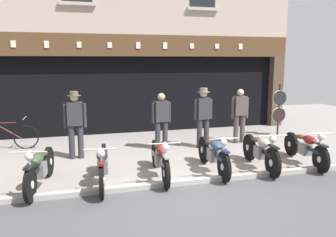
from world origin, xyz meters
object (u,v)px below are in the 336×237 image
(shopkeeper_center, at_px, (161,118))
(leaning_bicycle, at_px, (6,137))
(motorcycle_far_left, at_px, (40,167))
(tyre_sign_pole, at_px, (279,107))
(motorcycle_center_right, at_px, (261,151))
(motorcycle_center_left, at_px, (160,158))
(salesman_right, at_px, (203,115))
(motorcycle_center, at_px, (213,153))
(motorcycle_left, at_px, (103,164))
(advert_board_near, at_px, (45,84))
(salesman_left, at_px, (75,122))
(assistant_far_right, at_px, (240,113))
(motorcycle_right, at_px, (306,147))

(shopkeeper_center, height_order, leaning_bicycle, shopkeeper_center)
(motorcycle_far_left, bearing_deg, tyre_sign_pole, -148.76)
(shopkeeper_center, relative_size, leaning_bicycle, 0.91)
(motorcycle_far_left, relative_size, motorcycle_center_right, 1.03)
(shopkeeper_center, bearing_deg, motorcycle_center_left, 68.80)
(motorcycle_far_left, distance_m, leaning_bicycle, 3.54)
(motorcycle_center_right, xyz_separation_m, salesman_right, (-0.57, 2.17, 0.52))
(motorcycle_center, bearing_deg, shopkeeper_center, -70.27)
(motorcycle_left, height_order, motorcycle_center_right, motorcycle_center_right)
(motorcycle_left, bearing_deg, salesman_right, -136.94)
(motorcycle_left, height_order, tyre_sign_pole, tyre_sign_pole)
(tyre_sign_pole, bearing_deg, motorcycle_center_right, -129.25)
(tyre_sign_pole, height_order, advert_board_near, advert_board_near)
(motorcycle_far_left, bearing_deg, motorcycle_center, -170.44)
(salesman_left, bearing_deg, motorcycle_center, 148.66)
(salesman_left, bearing_deg, motorcycle_far_left, 71.49)
(assistant_far_right, bearing_deg, advert_board_near, -24.72)
(salesman_right, bearing_deg, motorcycle_left, 31.11)
(motorcycle_left, height_order, assistant_far_right, assistant_far_right)
(motorcycle_left, xyz_separation_m, motorcycle_center_right, (3.59, 0.05, 0.00))
(tyre_sign_pole, height_order, leaning_bicycle, tyre_sign_pole)
(motorcycle_far_left, distance_m, assistant_far_right, 5.98)
(motorcycle_far_left, relative_size, motorcycle_left, 0.96)
(motorcycle_center_left, xyz_separation_m, tyre_sign_pole, (4.78, 2.86, 0.53))
(salesman_left, bearing_deg, motorcycle_center_left, 133.58)
(motorcycle_center_left, bearing_deg, tyre_sign_pole, -143.97)
(motorcycle_center_left, distance_m, assistant_far_right, 3.87)
(motorcycle_far_left, relative_size, shopkeeper_center, 1.27)
(motorcycle_right, xyz_separation_m, leaning_bicycle, (-7.21, 3.38, -0.05))
(motorcycle_far_left, distance_m, tyre_sign_pole, 7.77)
(motorcycle_left, height_order, salesman_left, salesman_left)
(motorcycle_right, xyz_separation_m, tyre_sign_pole, (1.17, 2.91, 0.54))
(motorcycle_left, height_order, advert_board_near, advert_board_near)
(motorcycle_center_right, distance_m, leaning_bicycle, 6.88)
(salesman_left, height_order, tyre_sign_pole, salesman_left)
(tyre_sign_pole, bearing_deg, motorcycle_far_left, -158.33)
(motorcycle_center, distance_m, motorcycle_right, 2.38)
(assistant_far_right, relative_size, tyre_sign_pole, 0.95)
(salesman_right, bearing_deg, shopkeeper_center, -11.85)
(advert_board_near, bearing_deg, salesman_left, -72.91)
(motorcycle_left, height_order, motorcycle_center, same)
(motorcycle_center_right, bearing_deg, leaning_bicycle, -22.77)
(motorcycle_center_left, relative_size, tyre_sign_pole, 1.22)
(salesman_left, distance_m, assistant_far_right, 4.80)
(motorcycle_center_left, height_order, salesman_left, salesman_left)
(tyre_sign_pole, distance_m, leaning_bicycle, 8.41)
(assistant_far_right, bearing_deg, shopkeeper_center, 0.79)
(motorcycle_left, bearing_deg, leaning_bicycle, -48.84)
(motorcycle_far_left, xyz_separation_m, salesman_right, (4.22, 2.08, 0.53))
(motorcycle_center, distance_m, advert_board_near, 6.21)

